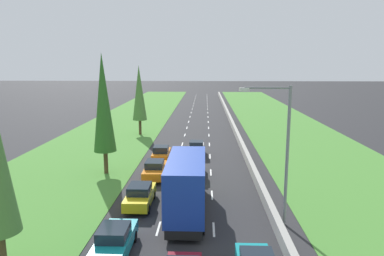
# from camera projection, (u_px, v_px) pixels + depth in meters

# --- Properties ---
(ground_plane) EXTENTS (300.00, 300.00, 0.00)m
(ground_plane) POSITION_uv_depth(u_px,v_px,m) (198.00, 125.00, 61.05)
(ground_plane) COLOR #28282B
(ground_plane) RESTS_ON ground
(grass_verge_left) EXTENTS (14.00, 140.00, 0.04)m
(grass_verge_left) POSITION_uv_depth(u_px,v_px,m) (124.00, 124.00, 61.50)
(grass_verge_left) COLOR #478433
(grass_verge_left) RESTS_ON ground
(grass_verge_right) EXTENTS (14.00, 140.00, 0.04)m
(grass_verge_right) POSITION_uv_depth(u_px,v_px,m) (283.00, 125.00, 60.53)
(grass_verge_right) COLOR #478433
(grass_verge_right) RESTS_ON ground
(median_barrier) EXTENTS (0.44, 120.00, 0.85)m
(median_barrier) POSITION_uv_depth(u_px,v_px,m) (232.00, 122.00, 60.77)
(median_barrier) COLOR #9E9B93
(median_barrier) RESTS_ON ground
(lane_markings) EXTENTS (3.64, 116.00, 0.01)m
(lane_markings) POSITION_uv_depth(u_px,v_px,m) (198.00, 125.00, 61.05)
(lane_markings) COLOR white
(lane_markings) RESTS_ON ground
(teal_sedan_left_lane) EXTENTS (1.82, 4.50, 1.64)m
(teal_sedan_left_lane) POSITION_uv_depth(u_px,v_px,m) (115.00, 240.00, 19.58)
(teal_sedan_left_lane) COLOR teal
(teal_sedan_left_lane) RESTS_ON ground
(blue_box_truck_centre_lane) EXTENTS (2.46, 9.40, 4.18)m
(blue_box_truck_centre_lane) POSITION_uv_depth(u_px,v_px,m) (187.00, 183.00, 24.67)
(blue_box_truck_centre_lane) COLOR black
(blue_box_truck_centre_lane) RESTS_ON ground
(yellow_sedan_left_lane) EXTENTS (1.82, 4.50, 1.64)m
(yellow_sedan_left_lane) POSITION_uv_depth(u_px,v_px,m) (140.00, 195.00, 26.27)
(yellow_sedan_left_lane) COLOR yellow
(yellow_sedan_left_lane) RESTS_ON ground
(grey_sedan_centre_lane) EXTENTS (1.82, 4.50, 1.64)m
(grey_sedan_centre_lane) POSITION_uv_depth(u_px,v_px,m) (194.00, 168.00, 33.11)
(grey_sedan_centre_lane) COLOR slate
(grey_sedan_centre_lane) RESTS_ON ground
(orange_sedan_left_lane) EXTENTS (1.82, 4.50, 1.64)m
(orange_sedan_left_lane) POSITION_uv_depth(u_px,v_px,m) (155.00, 169.00, 32.68)
(orange_sedan_left_lane) COLOR orange
(orange_sedan_left_lane) RESTS_ON ground
(white_hatchback_centre_lane) EXTENTS (1.74, 3.90, 1.72)m
(white_hatchback_centre_lane) POSITION_uv_depth(u_px,v_px,m) (196.00, 148.00, 40.59)
(white_hatchback_centre_lane) COLOR white
(white_hatchback_centre_lane) RESTS_ON ground
(orange_hatchback_left_lane) EXTENTS (1.74, 3.90, 1.72)m
(orange_hatchback_left_lane) POSITION_uv_depth(u_px,v_px,m) (161.00, 154.00, 38.14)
(orange_hatchback_left_lane) COLOR orange
(orange_hatchback_left_lane) RESTS_ON ground
(poplar_tree_second) EXTENTS (2.08, 2.08, 11.31)m
(poplar_tree_second) POSITION_uv_depth(u_px,v_px,m) (103.00, 103.00, 32.93)
(poplar_tree_second) COLOR #4C3823
(poplar_tree_second) RESTS_ON ground
(poplar_tree_third) EXTENTS (2.05, 2.05, 10.03)m
(poplar_tree_third) POSITION_uv_depth(u_px,v_px,m) (139.00, 93.00, 51.49)
(poplar_tree_third) COLOR #4C3823
(poplar_tree_third) RESTS_ON ground
(street_light_mast) EXTENTS (3.20, 0.28, 9.00)m
(street_light_mast) POSITION_uv_depth(u_px,v_px,m) (282.00, 146.00, 22.47)
(street_light_mast) COLOR gray
(street_light_mast) RESTS_ON ground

